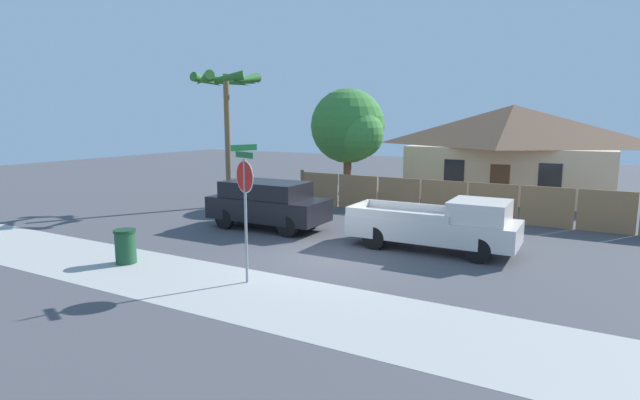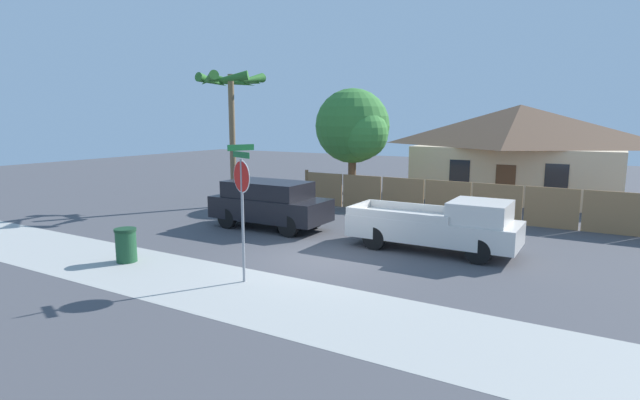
{
  "view_description": "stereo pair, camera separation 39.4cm",
  "coord_description": "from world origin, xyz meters",
  "px_view_note": "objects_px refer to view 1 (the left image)",
  "views": [
    {
      "loc": [
        6.97,
        -12.78,
        4.17
      ],
      "look_at": [
        -0.73,
        0.94,
        1.6
      ],
      "focal_mm": 28.0,
      "sensor_mm": 36.0,
      "label": 1
    },
    {
      "loc": [
        7.31,
        -12.58,
        4.17
      ],
      "look_at": [
        -0.73,
        0.94,
        1.6
      ],
      "focal_mm": 28.0,
      "sensor_mm": 36.0,
      "label": 2
    }
  ],
  "objects_px": {
    "stop_sign": "(245,190)",
    "house": "(511,150)",
    "oak_tree": "(350,128)",
    "red_suv": "(267,203)",
    "orange_pickup": "(440,225)",
    "trash_bin": "(126,246)",
    "palm_tree": "(226,91)"
  },
  "relations": [
    {
      "from": "stop_sign",
      "to": "trash_bin",
      "type": "height_order",
      "value": "stop_sign"
    },
    {
      "from": "red_suv",
      "to": "orange_pickup",
      "type": "bearing_deg",
      "value": -0.43
    },
    {
      "from": "orange_pickup",
      "to": "stop_sign",
      "type": "xyz_separation_m",
      "value": [
        -3.43,
        -5.53,
        1.58
      ]
    },
    {
      "from": "house",
      "to": "red_suv",
      "type": "xyz_separation_m",
      "value": [
        -6.8,
        -12.73,
        -1.55
      ]
    },
    {
      "from": "oak_tree",
      "to": "stop_sign",
      "type": "bearing_deg",
      "value": -75.84
    },
    {
      "from": "house",
      "to": "red_suv",
      "type": "relative_size",
      "value": 2.3
    },
    {
      "from": "red_suv",
      "to": "orange_pickup",
      "type": "height_order",
      "value": "red_suv"
    },
    {
      "from": "palm_tree",
      "to": "orange_pickup",
      "type": "relative_size",
      "value": 1.19
    },
    {
      "from": "palm_tree",
      "to": "trash_bin",
      "type": "bearing_deg",
      "value": -68.23
    },
    {
      "from": "red_suv",
      "to": "trash_bin",
      "type": "height_order",
      "value": "red_suv"
    },
    {
      "from": "oak_tree",
      "to": "palm_tree",
      "type": "xyz_separation_m",
      "value": [
        -4.63,
        -3.73,
        1.71
      ]
    },
    {
      "from": "palm_tree",
      "to": "trash_bin",
      "type": "xyz_separation_m",
      "value": [
        3.63,
        -9.08,
        -4.93
      ]
    },
    {
      "from": "palm_tree",
      "to": "trash_bin",
      "type": "distance_m",
      "value": 10.95
    },
    {
      "from": "palm_tree",
      "to": "house",
      "type": "bearing_deg",
      "value": 40.04
    },
    {
      "from": "orange_pickup",
      "to": "oak_tree",
      "type": "bearing_deg",
      "value": 133.01
    },
    {
      "from": "red_suv",
      "to": "house",
      "type": "bearing_deg",
      "value": 61.43
    },
    {
      "from": "oak_tree",
      "to": "orange_pickup",
      "type": "xyz_separation_m",
      "value": [
        6.58,
        -6.94,
        -2.89
      ]
    },
    {
      "from": "oak_tree",
      "to": "red_suv",
      "type": "relative_size",
      "value": 1.23
    },
    {
      "from": "oak_tree",
      "to": "stop_sign",
      "type": "relative_size",
      "value": 1.6
    },
    {
      "from": "red_suv",
      "to": "stop_sign",
      "type": "bearing_deg",
      "value": -59.97
    },
    {
      "from": "stop_sign",
      "to": "trash_bin",
      "type": "relative_size",
      "value": 3.53
    },
    {
      "from": "oak_tree",
      "to": "palm_tree",
      "type": "distance_m",
      "value": 6.19
    },
    {
      "from": "palm_tree",
      "to": "orange_pickup",
      "type": "bearing_deg",
      "value": -15.99
    },
    {
      "from": "red_suv",
      "to": "trash_bin",
      "type": "xyz_separation_m",
      "value": [
        -0.89,
        -5.87,
        -0.49
      ]
    },
    {
      "from": "house",
      "to": "orange_pickup",
      "type": "distance_m",
      "value": 12.84
    },
    {
      "from": "orange_pickup",
      "to": "stop_sign",
      "type": "relative_size",
      "value": 1.5
    },
    {
      "from": "stop_sign",
      "to": "house",
      "type": "bearing_deg",
      "value": 100.97
    },
    {
      "from": "orange_pickup",
      "to": "stop_sign",
      "type": "distance_m",
      "value": 6.7
    },
    {
      "from": "house",
      "to": "orange_pickup",
      "type": "xyz_separation_m",
      "value": [
        -0.12,
        -12.73,
        -1.71
      ]
    },
    {
      "from": "house",
      "to": "trash_bin",
      "type": "bearing_deg",
      "value": -112.49
    },
    {
      "from": "red_suv",
      "to": "oak_tree",
      "type": "bearing_deg",
      "value": 88.68
    },
    {
      "from": "red_suv",
      "to": "orange_pickup",
      "type": "relative_size",
      "value": 0.87
    }
  ]
}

